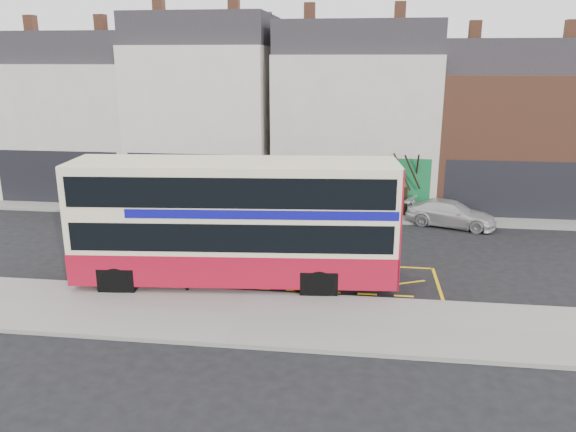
# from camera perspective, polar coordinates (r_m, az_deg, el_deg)

# --- Properties ---
(ground) EXTENTS (120.00, 120.00, 0.00)m
(ground) POSITION_cam_1_polar(r_m,az_deg,el_deg) (21.09, -3.85, -7.58)
(ground) COLOR black
(ground) RESTS_ON ground
(pavement) EXTENTS (40.00, 4.00, 0.15)m
(pavement) POSITION_cam_1_polar(r_m,az_deg,el_deg) (19.01, -5.21, -10.09)
(pavement) COLOR gray
(pavement) RESTS_ON ground
(kerb) EXTENTS (40.00, 0.15, 0.15)m
(kerb) POSITION_cam_1_polar(r_m,az_deg,el_deg) (20.72, -4.05, -7.80)
(kerb) COLOR gray
(kerb) RESTS_ON ground
(far_pavement) EXTENTS (50.00, 3.00, 0.15)m
(far_pavement) POSITION_cam_1_polar(r_m,az_deg,el_deg) (31.33, 0.04, 0.46)
(far_pavement) COLOR gray
(far_pavement) RESTS_ON ground
(road_markings) EXTENTS (14.00, 3.40, 0.01)m
(road_markings) POSITION_cam_1_polar(r_m,az_deg,el_deg) (22.53, -3.05, -5.98)
(road_markings) COLOR yellow
(road_markings) RESTS_ON ground
(terrace_far_left) EXTENTS (8.00, 8.01, 10.80)m
(terrace_far_left) POSITION_cam_1_polar(r_m,az_deg,el_deg) (38.31, -19.88, 9.57)
(terrace_far_left) COLOR silver
(terrace_far_left) RESTS_ON ground
(terrace_left) EXTENTS (8.00, 8.01, 11.80)m
(terrace_left) POSITION_cam_1_polar(r_m,az_deg,el_deg) (35.36, -8.13, 10.71)
(terrace_left) COLOR silver
(terrace_left) RESTS_ON ground
(terrace_green_shop) EXTENTS (9.00, 8.01, 11.30)m
(terrace_green_shop) POSITION_cam_1_polar(r_m,az_deg,el_deg) (34.12, 6.86, 10.15)
(terrace_green_shop) COLOR silver
(terrace_green_shop) RESTS_ON ground
(terrace_right) EXTENTS (9.00, 8.01, 10.30)m
(terrace_right) POSITION_cam_1_polar(r_m,az_deg,el_deg) (35.23, 21.79, 8.51)
(terrace_right) COLOR brown
(terrace_right) RESTS_ON ground
(double_decker_bus) EXTENTS (12.12, 3.79, 4.76)m
(double_decker_bus) POSITION_cam_1_polar(r_m,az_deg,el_deg) (20.92, -5.31, -0.52)
(double_decker_bus) COLOR #F9EABD
(double_decker_bus) RESTS_ON ground
(bus_stop_post) EXTENTS (0.72, 0.13, 2.88)m
(bus_stop_post) POSITION_cam_1_polar(r_m,az_deg,el_deg) (20.44, -10.25, -2.91)
(bus_stop_post) COLOR black
(bus_stop_post) RESTS_ON pavement
(car_silver) EXTENTS (3.88, 1.97, 1.27)m
(car_silver) POSITION_cam_1_polar(r_m,az_deg,el_deg) (30.61, -15.14, 0.62)
(car_silver) COLOR #A4A4A9
(car_silver) RESTS_ON ground
(car_grey) EXTENTS (4.06, 1.83, 1.29)m
(car_grey) POSITION_cam_1_polar(r_m,az_deg,el_deg) (28.44, 2.59, 0.05)
(car_grey) COLOR #484C51
(car_grey) RESTS_ON ground
(car_white) EXTENTS (4.86, 3.18, 1.31)m
(car_white) POSITION_cam_1_polar(r_m,az_deg,el_deg) (29.93, 16.20, 0.24)
(car_white) COLOR silver
(car_white) RESTS_ON ground
(street_tree_right) EXTENTS (2.09, 2.09, 4.51)m
(street_tree_right) POSITION_cam_1_polar(r_m,az_deg,el_deg) (30.46, 12.01, 5.45)
(street_tree_right) COLOR black
(street_tree_right) RESTS_ON ground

